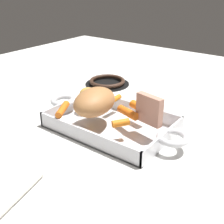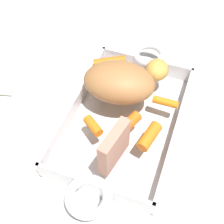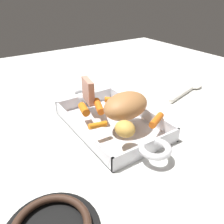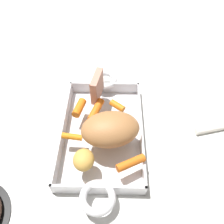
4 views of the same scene
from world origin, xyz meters
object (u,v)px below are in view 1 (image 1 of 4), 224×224
object	(u,v)px
baby_carrot_short	(139,107)
baby_carrot_northeast	(128,112)
baby_carrot_southeast	(121,123)
stove_burner_rear	(107,82)
roast_slice_thick	(149,110)
baby_carrot_center_left	(63,109)
pork_roast	(95,102)
potato_golden_small	(88,94)
baby_carrot_center_right	(114,100)
roasting_dish	(111,123)

from	to	relation	value
baby_carrot_short	baby_carrot_northeast	bearing A→B (deg)	82.14
baby_carrot_southeast	stove_burner_rear	size ratio (longest dim) A/B	0.25
stove_burner_rear	baby_carrot_short	bearing A→B (deg)	142.63
roast_slice_thick	baby_carrot_southeast	world-z (taller)	roast_slice_thick
roast_slice_thick	baby_carrot_southeast	xyz separation A→B (m)	(0.05, 0.06, -0.03)
roast_slice_thick	baby_carrot_center_left	xyz separation A→B (m)	(0.22, 0.09, -0.03)
roast_slice_thick	baby_carrot_center_left	distance (m)	0.24
pork_roast	baby_carrot_short	world-z (taller)	pork_roast
baby_carrot_southeast	potato_golden_small	bearing A→B (deg)	-23.51
roast_slice_thick	baby_carrot_northeast	world-z (taller)	roast_slice_thick
baby_carrot_center_right	stove_burner_rear	distance (m)	0.28
roast_slice_thick	pork_roast	bearing A→B (deg)	15.84
baby_carrot_northeast	baby_carrot_center_left	distance (m)	0.18
baby_carrot_southeast	pork_roast	bearing A→B (deg)	-9.78
baby_carrot_center_right	stove_burner_rear	size ratio (longest dim) A/B	0.30
baby_carrot_center_left	baby_carrot_northeast	bearing A→B (deg)	-149.97
pork_roast	baby_carrot_northeast	size ratio (longest dim) A/B	2.00
baby_carrot_short	baby_carrot_center_right	distance (m)	0.09
baby_carrot_northeast	baby_carrot_southeast	xyz separation A→B (m)	(-0.02, 0.06, -0.00)
potato_golden_small	stove_burner_rear	size ratio (longest dim) A/B	0.32
baby_carrot_center_right	roast_slice_thick	bearing A→B (deg)	159.97
baby_carrot_center_left	baby_carrot_southeast	bearing A→B (deg)	-169.64
roast_slice_thick	stove_burner_rear	distance (m)	0.43
roasting_dish	potato_golden_small	size ratio (longest dim) A/B	8.27
stove_burner_rear	roasting_dish	bearing A→B (deg)	129.43
baby_carrot_southeast	roast_slice_thick	bearing A→B (deg)	-128.76
baby_carrot_northeast	baby_carrot_southeast	distance (m)	0.06
pork_roast	baby_carrot_southeast	xyz separation A→B (m)	(-0.10, 0.02, -0.03)
baby_carrot_northeast	baby_carrot_short	bearing A→B (deg)	-97.86
baby_carrot_center_right	baby_carrot_southeast	distance (m)	0.15
roast_slice_thick	baby_carrot_southeast	size ratio (longest dim) A/B	1.74
roast_slice_thick	baby_carrot_center_right	size ratio (longest dim) A/B	1.47
baby_carrot_northeast	baby_carrot_center_right	xyz separation A→B (m)	(0.09, -0.05, -0.00)
roasting_dish	baby_carrot_center_left	xyz separation A→B (m)	(0.11, 0.07, 0.04)
baby_carrot_short	baby_carrot_northeast	distance (m)	0.05
baby_carrot_center_right	baby_carrot_southeast	world-z (taller)	baby_carrot_southeast
baby_carrot_short	baby_carrot_center_left	size ratio (longest dim) A/B	0.80
pork_roast	roast_slice_thick	size ratio (longest dim) A/B	1.89
baby_carrot_center_left	stove_burner_rear	xyz separation A→B (m)	(0.12, -0.35, -0.04)
baby_carrot_southeast	stove_burner_rear	distance (m)	0.43
roasting_dish	stove_burner_rear	world-z (taller)	roasting_dish
stove_burner_rear	baby_carrot_northeast	bearing A→B (deg)	136.32
baby_carrot_short	baby_carrot_southeast	size ratio (longest dim) A/B	1.30
baby_carrot_short	stove_burner_rear	size ratio (longest dim) A/B	0.33
potato_golden_small	stove_burner_rear	xyz separation A→B (m)	(0.12, -0.24, -0.06)
potato_golden_small	stove_burner_rear	distance (m)	0.27
baby_carrot_northeast	potato_golden_small	bearing A→B (deg)	-6.30
roasting_dish	baby_carrot_southeast	size ratio (longest dim) A/B	10.41
roast_slice_thick	potato_golden_small	size ratio (longest dim) A/B	1.38
baby_carrot_northeast	baby_carrot_center_left	world-z (taller)	baby_carrot_northeast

